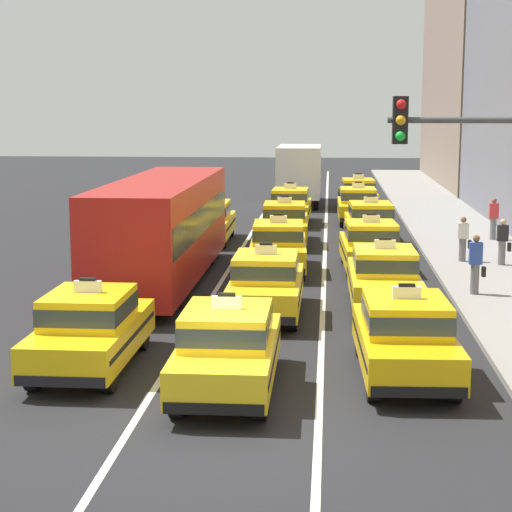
% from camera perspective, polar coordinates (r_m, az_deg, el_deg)
% --- Properties ---
extents(ground_plane, '(160.00, 160.00, 0.00)m').
position_cam_1_polar(ground_plane, '(15.99, -1.80, -10.25)').
color(ground_plane, '#232326').
extents(lane_stripe_left_center, '(0.14, 80.00, 0.01)m').
position_cam_1_polar(lane_stripe_left_center, '(35.51, -0.71, 0.82)').
color(lane_stripe_left_center, silver).
rests_on(lane_stripe_left_center, ground).
extents(lane_stripe_center_right, '(0.14, 80.00, 0.01)m').
position_cam_1_polar(lane_stripe_center_right, '(35.36, 4.46, 0.75)').
color(lane_stripe_center_right, silver).
rests_on(lane_stripe_center_right, ground).
extents(sidewalk_curb, '(4.00, 90.00, 0.15)m').
position_cam_1_polar(sidewalk_curb, '(30.90, 14.84, -0.70)').
color(sidewalk_curb, gray).
rests_on(sidewalk_curb, ground).
extents(taxi_left_nearest, '(1.83, 4.56, 1.96)m').
position_cam_1_polar(taxi_left_nearest, '(18.81, -10.56, -4.56)').
color(taxi_left_nearest, black).
rests_on(taxi_left_nearest, ground).
extents(bus_left_second, '(2.55, 11.21, 3.22)m').
position_cam_1_polar(bus_left_second, '(27.42, -5.97, 1.99)').
color(bus_left_second, black).
rests_on(bus_left_second, ground).
extents(taxi_left_third, '(1.90, 4.59, 1.96)m').
position_cam_1_polar(taxi_left_third, '(35.81, -3.05, 2.29)').
color(taxi_left_third, black).
rests_on(taxi_left_third, ground).
extents(taxi_center_nearest, '(1.85, 4.57, 1.96)m').
position_cam_1_polar(taxi_center_nearest, '(17.06, -1.84, -5.87)').
color(taxi_center_nearest, black).
rests_on(taxi_center_nearest, ground).
extents(taxi_center_second, '(1.82, 4.56, 1.96)m').
position_cam_1_polar(taxi_center_second, '(23.10, 0.66, -1.76)').
color(taxi_center_second, black).
rests_on(taxi_center_second, ground).
extents(taxi_center_third, '(1.99, 4.63, 1.96)m').
position_cam_1_polar(taxi_center_third, '(29.25, 1.44, 0.65)').
color(taxi_center_third, black).
rests_on(taxi_center_third, ground).
extents(taxi_center_fourth, '(1.94, 4.61, 1.96)m').
position_cam_1_polar(taxi_center_fourth, '(35.12, 1.83, 2.15)').
color(taxi_center_fourth, black).
rests_on(taxi_center_fourth, ground).
extents(taxi_center_fifth, '(1.87, 4.58, 1.96)m').
position_cam_1_polar(taxi_center_fifth, '(41.24, 2.21, 3.26)').
color(taxi_center_fifth, black).
rests_on(taxi_center_fifth, ground).
extents(box_truck_center_sixth, '(2.32, 6.97, 3.27)m').
position_cam_1_polar(box_truck_center_sixth, '(49.48, 2.82, 5.36)').
color(box_truck_center_sixth, black).
rests_on(box_truck_center_sixth, ground).
extents(taxi_right_nearest, '(1.98, 4.62, 1.96)m').
position_cam_1_polar(taxi_right_nearest, '(18.16, 9.51, -5.04)').
color(taxi_right_nearest, black).
rests_on(taxi_right_nearest, ground).
extents(taxi_right_second, '(1.88, 4.58, 1.96)m').
position_cam_1_polar(taxi_right_second, '(24.23, 8.19, -1.32)').
color(taxi_right_second, black).
rests_on(taxi_right_second, ground).
extents(taxi_right_third, '(1.99, 4.63, 1.96)m').
position_cam_1_polar(taxi_right_third, '(29.59, 7.34, 0.68)').
color(taxi_right_third, black).
rests_on(taxi_right_third, ground).
extents(taxi_right_fourth, '(2.00, 4.63, 1.96)m').
position_cam_1_polar(taxi_right_fourth, '(35.50, 7.33, 2.16)').
color(taxi_right_fourth, black).
rests_on(taxi_right_fourth, ground).
extents(taxi_right_fifth, '(1.86, 4.58, 1.96)m').
position_cam_1_polar(taxi_right_fifth, '(41.81, 6.54, 3.29)').
color(taxi_right_fifth, black).
rests_on(taxi_right_fifth, ground).
extents(taxi_right_sixth, '(2.03, 4.64, 1.96)m').
position_cam_1_polar(taxi_right_sixth, '(47.00, 6.54, 3.99)').
color(taxi_right_sixth, black).
rests_on(taxi_right_sixth, ground).
extents(pedestrian_near_crosswalk, '(0.47, 0.24, 1.55)m').
position_cam_1_polar(pedestrian_near_crosswalk, '(30.92, 15.52, 0.87)').
color(pedestrian_near_crosswalk, slate).
rests_on(pedestrian_near_crosswalk, sidewalk_curb).
extents(pedestrian_mid_block, '(0.47, 0.24, 1.54)m').
position_cam_1_polar(pedestrian_mid_block, '(31.30, 13.13, 1.06)').
color(pedestrian_mid_block, slate).
rests_on(pedestrian_mid_block, sidewalk_curb).
extents(pedestrian_by_storefront, '(0.47, 0.24, 1.69)m').
position_cam_1_polar(pedestrian_by_storefront, '(25.90, 13.90, -0.53)').
color(pedestrian_by_storefront, slate).
rests_on(pedestrian_by_storefront, sidewalk_curb).
extents(pedestrian_trailing, '(0.36, 0.24, 1.66)m').
position_cam_1_polar(pedestrian_trailing, '(36.72, 14.97, 2.33)').
color(pedestrian_trailing, slate).
rests_on(pedestrian_trailing, sidewalk_curb).
extents(traffic_light_pole, '(2.87, 0.33, 5.58)m').
position_cam_1_polar(traffic_light_pole, '(14.92, 15.36, 3.08)').
color(traffic_light_pole, '#47474C').
rests_on(traffic_light_pole, ground).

